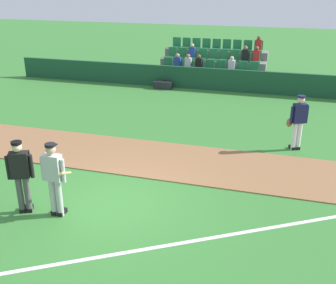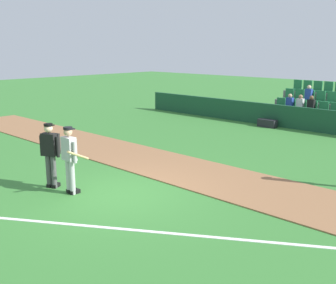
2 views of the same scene
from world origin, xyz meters
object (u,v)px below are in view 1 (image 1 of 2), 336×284
umpire_home_plate (21,173)px  runner_navy_jersey (298,121)px  equipment_bag (163,85)px  batter_grey_jersey (54,177)px

umpire_home_plate → runner_navy_jersey: bearing=43.2°
umpire_home_plate → equipment_bag: (-0.29, 11.72, -0.82)m
batter_grey_jersey → equipment_bag: bearing=95.3°
batter_grey_jersey → runner_navy_jersey: 7.56m
umpire_home_plate → runner_navy_jersey: 8.17m
batter_grey_jersey → equipment_bag: 11.71m
umpire_home_plate → equipment_bag: bearing=91.4°
umpire_home_plate → equipment_bag: size_ratio=1.96×
umpire_home_plate → runner_navy_jersey: (5.96, 5.60, -0.04)m
runner_navy_jersey → batter_grey_jersey: bearing=-133.1°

